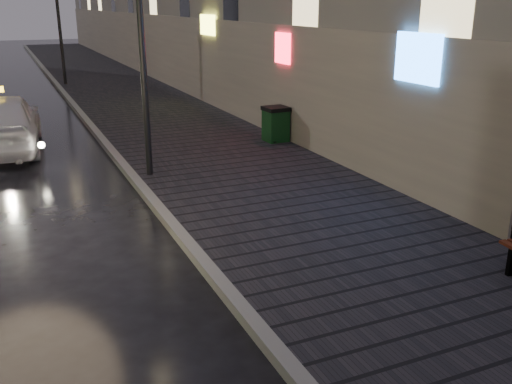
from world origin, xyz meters
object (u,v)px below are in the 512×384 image
trash_bin (276,124)px  taxi_near (1,122)px  lamp_near (140,17)px  lamp_far (58,9)px

trash_bin → taxi_near: bearing=158.2°
lamp_near → trash_bin: bearing=23.8°
lamp_far → taxi_near: 12.51m
lamp_near → taxi_near: 5.72m
lamp_far → lamp_near: bearing=-90.0°
lamp_far → trash_bin: (3.94, -14.26, -2.86)m
trash_bin → taxi_near: taxi_near is taller
lamp_far → taxi_near: size_ratio=1.15×
lamp_near → lamp_far: same height
lamp_near → lamp_far: (0.00, 16.00, 0.00)m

